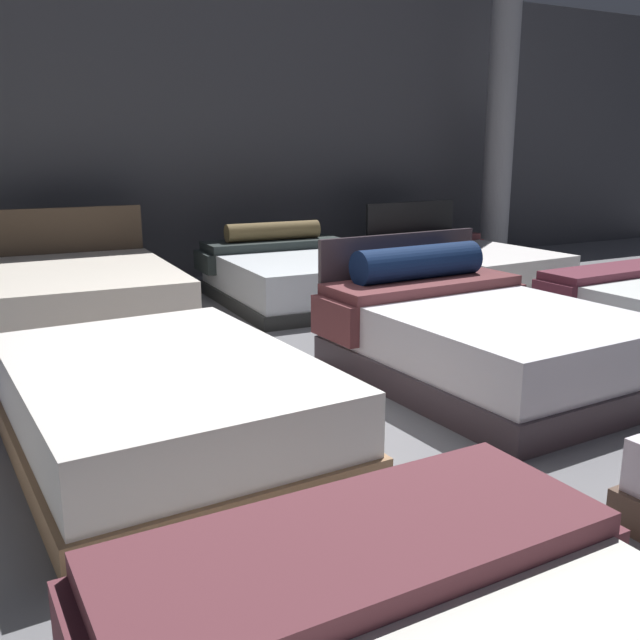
{
  "coord_description": "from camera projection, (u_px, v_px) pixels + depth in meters",
  "views": [
    {
      "loc": [
        -2.03,
        -3.68,
        1.55
      ],
      "look_at": [
        0.08,
        0.29,
        0.43
      ],
      "focal_mm": 39.74,
      "sensor_mm": 36.0,
      "label": 1
    }
  ],
  "objects": [
    {
      "name": "bed_5",
      "position": [
        163.0,
        404.0,
        3.7
      ],
      "size": [
        1.57,
        2.13,
        0.47
      ],
      "rotation": [
        0.0,
        0.0,
        0.05
      ],
      "color": "#9A724F",
      "rests_on": "ground_plane"
    },
    {
      "name": "showroom_back_wall",
      "position": [
        137.0,
        126.0,
        7.86
      ],
      "size": [
        18.0,
        0.06,
        3.5
      ],
      "primitive_type": "cube",
      "color": "#47474C",
      "rests_on": "ground_plane"
    },
    {
      "name": "bed_10",
      "position": [
        296.0,
        276.0,
        7.15
      ],
      "size": [
        1.64,
        1.96,
        0.75
      ],
      "rotation": [
        0.0,
        0.0,
        -0.04
      ],
      "color": "#242524",
      "rests_on": "ground_plane"
    },
    {
      "name": "bed_6",
      "position": [
        479.0,
        338.0,
        4.77
      ],
      "size": [
        1.66,
        2.09,
        0.89
      ],
      "rotation": [
        0.0,
        0.0,
        0.05
      ],
      "color": "#34292F",
      "rests_on": "ground_plane"
    },
    {
      "name": "ground_plane",
      "position": [
        331.0,
        400.0,
        4.45
      ],
      "size": [
        18.0,
        18.0,
        0.02
      ],
      "primitive_type": "cube",
      "color": "slate"
    },
    {
      "name": "bed_11",
      "position": [
        462.0,
        264.0,
        8.12
      ],
      "size": [
        1.58,
        2.17,
        0.86
      ],
      "rotation": [
        0.0,
        0.0,
        0.06
      ],
      "color": "black",
      "rests_on": "ground_plane"
    },
    {
      "name": "bed_9",
      "position": [
        83.0,
        296.0,
        6.2
      ],
      "size": [
        1.67,
        2.17,
        0.95
      ],
      "rotation": [
        0.0,
        0.0,
        -0.04
      ],
      "color": "brown",
      "rests_on": "ground_plane"
    },
    {
      "name": "support_pillar",
      "position": [
        500.0,
        129.0,
        9.32
      ],
      "size": [
        0.37,
        0.37,
        3.5
      ],
      "primitive_type": "cylinder",
      "color": "#99999E",
      "rests_on": "ground_plane"
    }
  ]
}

